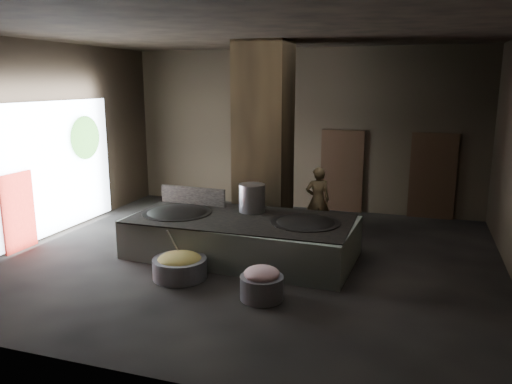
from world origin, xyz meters
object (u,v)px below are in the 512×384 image
(wok_left, at_px, (177,216))
(cook, at_px, (318,200))
(hearth_platform, at_px, (241,237))
(wok_right, at_px, (305,226))
(meat_basin, at_px, (262,287))
(veg_basin, at_px, (180,268))
(stock_pot, at_px, (252,198))

(wok_left, height_order, cook, cook)
(hearth_platform, relative_size, wok_right, 3.41)
(cook, bearing_deg, meat_basin, 70.03)
(meat_basin, bearing_deg, hearth_platform, 118.93)
(hearth_platform, height_order, veg_basin, hearth_platform)
(stock_pot, bearing_deg, cook, 55.19)
(wok_right, height_order, meat_basin, wok_right)
(cook, distance_m, veg_basin, 4.14)
(stock_pot, bearing_deg, hearth_platform, -95.19)
(wok_right, xyz_separation_m, cook, (-0.18, 2.11, 0.05))
(wok_left, distance_m, wok_right, 2.80)
(veg_basin, bearing_deg, hearth_platform, 65.22)
(hearth_platform, xyz_separation_m, wok_left, (-1.45, -0.05, 0.35))
(wok_right, bearing_deg, meat_basin, -98.64)
(hearth_platform, bearing_deg, wok_right, 4.98)
(stock_pot, height_order, cook, cook)
(wok_right, xyz_separation_m, veg_basin, (-2.04, -1.54, -0.56))
(wok_right, relative_size, cook, 0.85)
(cook, height_order, veg_basin, cook)
(stock_pot, relative_size, veg_basin, 0.60)
(stock_pot, height_order, veg_basin, stock_pot)
(hearth_platform, height_order, cook, cook)
(stock_pot, distance_m, meat_basin, 2.81)
(hearth_platform, relative_size, stock_pot, 7.67)
(cook, bearing_deg, veg_basin, 44.73)
(cook, relative_size, veg_basin, 1.59)
(hearth_platform, bearing_deg, stock_pot, 87.66)
(stock_pot, height_order, meat_basin, stock_pot)
(stock_pot, xyz_separation_m, veg_basin, (-0.74, -2.04, -0.94))
(hearth_platform, height_order, meat_basin, hearth_platform)
(wok_left, height_order, stock_pot, stock_pot)
(veg_basin, bearing_deg, wok_right, 37.04)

